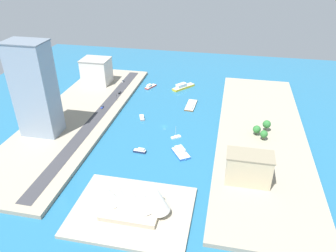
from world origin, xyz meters
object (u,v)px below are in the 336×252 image
Objects in this scene: sailboat_small_white at (176,137)px; sedan_silver at (123,81)px; ferry_yellow_fast at (183,87)px; catamaran_blue at (180,152)px; traffic_light_waterfront at (117,97)px; hatchback_blue at (102,107)px; tugboat_red at (150,86)px; suv_black at (120,93)px; patrol_launch_navy at (140,151)px; barge_flat_brown at (191,105)px; tower_tall_glass at (35,90)px; opera_landmark at (135,200)px; yacht_sleek_gray at (142,117)px; hotel_broad_white at (97,71)px; office_block_beige at (249,168)px.

sailboat_small_white is 2.10× the size of sedan_silver.
ferry_yellow_fast is 124.86m from catamaran_blue.
hatchback_blue is at bearing 64.95° from traffic_light_waterfront.
tugboat_red is at bearing -64.35° from sailboat_small_white.
suv_black is (-5.02, -35.17, -0.06)m from hatchback_blue.
barge_flat_brown is at bearing -107.41° from patrol_launch_navy.
tower_tall_glass reaches higher than sedan_silver.
opera_landmark is at bearing 85.50° from barge_flat_brown.
sailboat_small_white reaches higher than hatchback_blue.
suv_black reaches higher than yacht_sleek_gray.
tugboat_red is (46.63, -97.09, 0.58)m from sailboat_small_white.
catamaran_blue is at bearing 132.35° from yacht_sleek_gray.
opera_landmark reaches higher than catamaran_blue.
hotel_broad_white is at bearing 5.21° from tugboat_red.
tower_tall_glass is at bearing 60.73° from traffic_light_waterfront.
ferry_yellow_fast is 5.94× the size of hatchback_blue.
patrol_launch_navy is 2.52× the size of hatchback_blue.
sedan_silver is 0.12× the size of opera_landmark.
barge_flat_brown is 73.09m from traffic_light_waterfront.
ferry_yellow_fast is 164.53m from office_block_beige.
tower_tall_glass is at bearing -10.52° from office_block_beige.
sedan_silver is at bearing -47.55° from office_block_beige.
sailboat_small_white is 99.60m from suv_black.
office_block_beige is (-92.08, 74.07, 12.32)m from yacht_sleek_gray.
sedan_silver is at bearing -66.11° from patrol_launch_navy.
catamaran_blue is at bearing 131.22° from suv_black.
barge_flat_brown is 3.99× the size of traffic_light_waterfront.
hotel_broad_white reaches higher than tugboat_red.
catamaran_blue is (-3.73, 81.60, 0.56)m from barge_flat_brown.
patrol_launch_navy is 0.42× the size of barge_flat_brown.
yacht_sleek_gray is 0.27× the size of opera_landmark.
ferry_yellow_fast is at bearing -81.49° from catamaran_blue.
ferry_yellow_fast is (14.75, -41.88, 1.18)m from barge_flat_brown.
tugboat_red reaches higher than yacht_sleek_gray.
office_block_beige reaches higher than traffic_light_waterfront.
tower_tall_glass reaches higher than ferry_yellow_fast.
barge_flat_brown is at bearing 143.38° from tugboat_red.
ferry_yellow_fast reaches higher than yacht_sleek_gray.
hotel_broad_white is at bearing -64.00° from hatchback_blue.
hatchback_blue reaches higher than suv_black.
barge_flat_brown is (-26.90, -85.79, -0.25)m from patrol_launch_navy.
tugboat_red is at bearing -79.26° from patrol_launch_navy.
hotel_broad_white reaches higher than sailboat_small_white.
hotel_broad_white reaches higher than catamaran_blue.
traffic_light_waterfront is at bearing 6.63° from barge_flat_brown.
hatchback_blue is (-30.46, -51.39, -36.69)m from tower_tall_glass.
opera_landmark is at bearing 118.51° from hotel_broad_white.
opera_landmark reaches higher than sedan_silver.
traffic_light_waterfront is at bearing 100.70° from suv_black.
tower_tall_glass is at bearing -5.57° from patrol_launch_navy.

